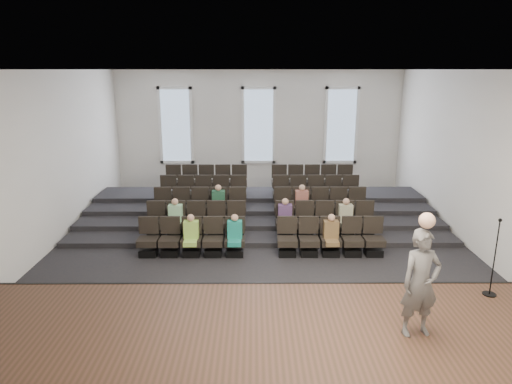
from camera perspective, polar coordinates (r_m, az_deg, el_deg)
The scene contains 14 objects.
ground at distance 13.37m, azimuth 0.60°, elevation -6.90°, with size 14.00×14.00×0.00m, color black.
ceiling at distance 12.39m, azimuth 0.66°, elevation 15.12°, with size 12.00×14.00×0.02m, color white.
wall_back at distance 19.57m, azimuth 0.31°, elevation 7.74°, with size 12.00×0.04×5.00m, color white.
wall_front at distance 5.93m, azimuth 1.67°, elevation -9.89°, with size 12.00×0.04×5.00m, color white.
wall_left at distance 13.92m, azimuth -25.04°, elevation 3.30°, with size 0.04×14.00×5.00m, color white.
wall_right at distance 14.09m, azimuth 25.97°, elevation 3.32°, with size 0.04×14.00×5.00m, color white.
stage at distance 8.71m, azimuth 1.12°, elevation -18.00°, with size 11.80×3.60×0.50m, color #472A1E.
stage_lip at distance 10.24m, azimuth 0.88°, elevation -12.59°, with size 11.80×0.06×0.52m, color black.
risers at distance 16.29m, azimuth 0.44°, elevation -2.08°, with size 11.80×4.80×0.60m.
seating_rows at distance 14.59m, azimuth 0.52°, elevation -2.15°, with size 6.80×4.70×1.67m.
windows at distance 19.48m, azimuth 0.32°, elevation 8.30°, with size 8.44×0.10×3.24m.
audience at distance 13.39m, azimuth 0.59°, elevation -3.16°, with size 5.45×2.64×1.10m.
speaker at distance 8.44m, azimuth 19.89°, elevation -10.68°, with size 0.70×0.46×1.93m, color #53504E.
mic_stand at distance 10.61m, azimuth 27.45°, elevation -8.94°, with size 0.28×0.28×1.66m.
Camera 1 is at (-0.19, -12.39, 5.00)m, focal length 32.00 mm.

